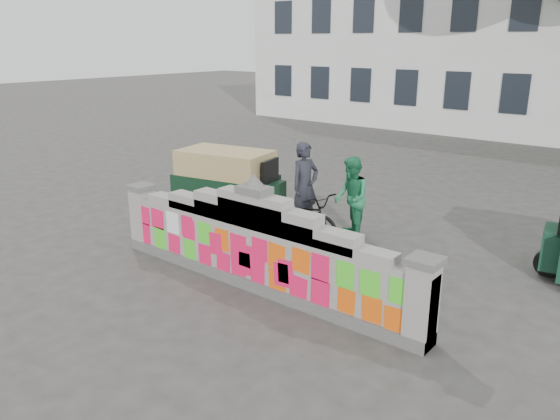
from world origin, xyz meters
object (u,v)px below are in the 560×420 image
(cyclist_bike, at_px, (305,215))
(pedestrian, at_px, (351,198))
(rickshaw_left, at_px, (228,181))
(cyclist_rider, at_px, (305,198))

(cyclist_bike, height_order, pedestrian, pedestrian)
(cyclist_bike, distance_m, rickshaw_left, 2.63)
(cyclist_bike, height_order, cyclist_rider, cyclist_rider)
(pedestrian, height_order, rickshaw_left, pedestrian)
(pedestrian, distance_m, rickshaw_left, 3.29)
(rickshaw_left, bearing_deg, cyclist_bike, -19.02)
(cyclist_bike, relative_size, pedestrian, 1.18)
(cyclist_rider, distance_m, pedestrian, 1.00)
(pedestrian, bearing_deg, cyclist_rider, -86.94)
(cyclist_bike, xyz_separation_m, rickshaw_left, (-2.60, 0.37, 0.26))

